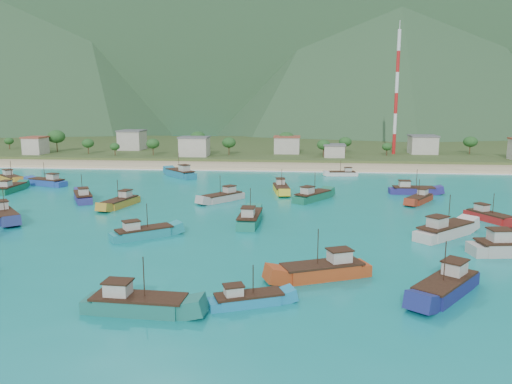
# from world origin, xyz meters

# --- Properties ---
(ground) EXTENTS (600.00, 600.00, 0.00)m
(ground) POSITION_xyz_m (0.00, 0.00, 0.00)
(ground) COLOR #0B7682
(ground) RESTS_ON ground
(beach) EXTENTS (400.00, 18.00, 1.20)m
(beach) POSITION_xyz_m (0.00, 79.00, 0.00)
(beach) COLOR beige
(beach) RESTS_ON ground
(land) EXTENTS (400.00, 110.00, 2.40)m
(land) POSITION_xyz_m (0.00, 140.00, 0.00)
(land) COLOR #385123
(land) RESTS_ON ground
(surf_line) EXTENTS (400.00, 2.50, 0.08)m
(surf_line) POSITION_xyz_m (0.00, 69.50, 0.00)
(surf_line) COLOR white
(surf_line) RESTS_ON ground
(mountains) EXTENTS (1520.00, 440.00, 260.00)m
(mountains) POSITION_xyz_m (-18.31, 403.81, 106.83)
(mountains) COLOR slate
(mountains) RESTS_ON ground
(village) EXTENTS (207.14, 31.28, 7.32)m
(village) POSITION_xyz_m (10.56, 104.10, 4.70)
(village) COLOR beige
(village) RESTS_ON ground
(vegetation) EXTENTS (277.92, 25.97, 8.67)m
(vegetation) POSITION_xyz_m (-6.69, 103.72, 5.14)
(vegetation) COLOR #235623
(vegetation) RESTS_ON ground
(radio_tower) EXTENTS (1.20, 1.20, 44.24)m
(radio_tower) POSITION_xyz_m (39.56, 108.00, 23.72)
(radio_tower) COLOR red
(radio_tower) RESTS_ON ground
(boat_1) EXTENTS (9.50, 8.19, 5.76)m
(boat_1) POSITION_xyz_m (-18.01, -6.67, 0.65)
(boat_1) COLOR teal
(boat_1) RESTS_ON ground
(boat_2) EXTENTS (10.77, 3.67, 6.28)m
(boat_2) POSITION_xyz_m (-9.73, -33.79, 0.75)
(boat_2) COLOR #1C6A5E
(boat_2) RESTS_ON ground
(boat_5) EXTENTS (8.38, 3.20, 4.84)m
(boat_5) POSITION_xyz_m (17.69, 62.02, 0.49)
(boat_5) COLOR silver
(boat_5) RESTS_ON ground
(boat_6) EXTENTS (10.34, 3.32, 6.07)m
(boat_6) POSITION_xyz_m (31.57, 35.43, 0.71)
(boat_6) COLOR navy
(boat_6) RESTS_ON ground
(boat_7) EXTENTS (4.60, 10.50, 5.99)m
(boat_7) POSITION_xyz_m (1.56, 34.25, 0.70)
(boat_7) COLOR gold
(boat_7) RESTS_ON ground
(boat_8) EXTENTS (6.82, 9.35, 5.42)m
(boat_8) POSITION_xyz_m (39.65, 10.27, 0.59)
(boat_8) COLOR #B01B1A
(boat_8) RESTS_ON ground
(boat_9) EXTENTS (11.48, 7.39, 6.55)m
(boat_9) POSITION_xyz_m (9.36, -21.90, 0.80)
(boat_9) COLOR #AD3F18
(boat_9) RESTS_ON ground
(boat_11) EXTENTS (9.50, 11.03, 6.68)m
(boat_11) POSITION_xyz_m (22.54, -25.99, 0.82)
(boat_11) COLOR navy
(boat_11) RESTS_ON ground
(boat_12) EXTENTS (9.68, 8.83, 5.99)m
(boat_12) POSITION_xyz_m (-70.16, 43.12, 0.70)
(boat_12) COLOR #C78726
(boat_12) RESTS_ON ground
(boat_13) EXTENTS (10.92, 6.36, 6.19)m
(boat_13) POSITION_xyz_m (-57.44, 38.21, 0.73)
(boat_13) COLOR #2247A2
(boat_13) RESTS_ON ground
(boat_15) EXTENTS (9.71, 10.14, 6.41)m
(boat_15) POSITION_xyz_m (-46.23, 1.97, 0.77)
(boat_15) COLOR navy
(boat_15) RESTS_ON ground
(boat_16) EXTENTS (7.72, 10.42, 6.07)m
(boat_16) POSITION_xyz_m (-40.07, 20.46, 0.71)
(boat_16) COLOR navy
(boat_16) RESTS_ON ground
(boat_17) EXTENTS (3.50, 11.15, 6.55)m
(boat_17) POSITION_xyz_m (-2.45, 3.86, 0.80)
(boat_17) COLOR #177760
(boat_17) RESTS_ON ground
(boat_18) EXTENTS (8.59, 9.79, 5.97)m
(boat_18) POSITION_xyz_m (-10.29, 23.16, 0.69)
(boat_18) COLOR #B1A7A0
(boat_18) RESTS_ON ground
(boat_20) EXTENTS (8.69, 10.73, 6.38)m
(boat_20) POSITION_xyz_m (8.66, 25.67, 0.77)
(boat_20) COLOR #16694A
(boat_20) RESTS_ON ground
(boat_22) EXTENTS (11.05, 10.69, 7.02)m
(boat_22) POSITION_xyz_m (28.85, -1.59, 0.88)
(boat_22) COLOR beige
(boat_22) RESTS_ON ground
(boat_23) EXTENTS (8.31, 5.20, 4.73)m
(boat_23) POSITION_xyz_m (1.12, -30.93, 0.47)
(boat_23) COLOR teal
(boat_23) RESTS_ON ground
(boat_24) EXTENTS (10.67, 11.09, 7.02)m
(boat_24) POSITION_xyz_m (-27.57, 55.47, 0.88)
(boat_24) COLOR #1B7190
(boat_24) RESTS_ON ground
(boat_25) EXTENTS (3.24, 9.87, 5.77)m
(boat_25) POSITION_xyz_m (-61.53, 29.12, 0.66)
(boat_25) COLOR #126A49
(boat_25) RESTS_ON ground
(boat_26) EXTENTS (7.17, 9.15, 5.39)m
(boat_26) POSITION_xyz_m (30.99, 25.56, 0.59)
(boat_26) COLOR maroon
(boat_26) RESTS_ON ground
(boat_30) EXTENTS (5.20, 10.47, 5.94)m
(boat_30) POSITION_xyz_m (-29.98, 15.69, 0.69)
(boat_30) COLOR #B58829
(boat_30) RESTS_ON ground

